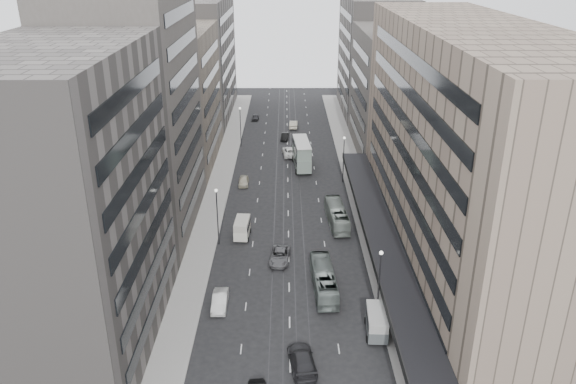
{
  "coord_description": "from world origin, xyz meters",
  "views": [
    {
      "loc": [
        -0.43,
        -56.92,
        37.31
      ],
      "look_at": [
        -0.05,
        18.58,
        5.05
      ],
      "focal_mm": 35.0,
      "sensor_mm": 36.0,
      "label": 1
    }
  ],
  "objects_px": {
    "sedan_1": "(220,301)",
    "sedan_2": "(280,256)",
    "vw_microbus": "(377,322)",
    "panel_van": "(242,228)",
    "bus_near": "(324,280)",
    "double_decker": "(302,154)",
    "bus_far": "(337,215)"
  },
  "relations": [
    {
      "from": "vw_microbus",
      "to": "panel_van",
      "type": "distance_m",
      "value": 27.06
    },
    {
      "from": "bus_near",
      "to": "panel_van",
      "type": "relative_size",
      "value": 2.34
    },
    {
      "from": "double_decker",
      "to": "panel_van",
      "type": "xyz_separation_m",
      "value": [
        -9.19,
        -28.04,
        -1.31
      ]
    },
    {
      "from": "bus_near",
      "to": "sedan_1",
      "type": "height_order",
      "value": "bus_near"
    },
    {
      "from": "sedan_1",
      "to": "sedan_2",
      "type": "bearing_deg",
      "value": 56.41
    },
    {
      "from": "sedan_1",
      "to": "sedan_2",
      "type": "height_order",
      "value": "sedan_1"
    },
    {
      "from": "bus_near",
      "to": "panel_van",
      "type": "height_order",
      "value": "bus_near"
    },
    {
      "from": "sedan_1",
      "to": "vw_microbus",
      "type": "bearing_deg",
      "value": -16.49
    },
    {
      "from": "bus_near",
      "to": "sedan_2",
      "type": "bearing_deg",
      "value": -55.5
    },
    {
      "from": "bus_far",
      "to": "panel_van",
      "type": "bearing_deg",
      "value": 12.87
    },
    {
      "from": "panel_van",
      "to": "sedan_1",
      "type": "bearing_deg",
      "value": -91.34
    },
    {
      "from": "panel_van",
      "to": "sedan_2",
      "type": "xyz_separation_m",
      "value": [
        5.39,
        -6.75,
        -0.75
      ]
    },
    {
      "from": "panel_van",
      "to": "sedan_2",
      "type": "distance_m",
      "value": 8.66
    },
    {
      "from": "bus_far",
      "to": "sedan_1",
      "type": "height_order",
      "value": "bus_far"
    },
    {
      "from": "bus_near",
      "to": "double_decker",
      "type": "height_order",
      "value": "double_decker"
    },
    {
      "from": "panel_van",
      "to": "double_decker",
      "type": "bearing_deg",
      "value": 75.04
    },
    {
      "from": "double_decker",
      "to": "bus_near",
      "type": "bearing_deg",
      "value": -92.39
    },
    {
      "from": "vw_microbus",
      "to": "sedan_2",
      "type": "distance_m",
      "value": 18.46
    },
    {
      "from": "bus_far",
      "to": "double_decker",
      "type": "xyz_separation_m",
      "value": [
        -4.6,
        23.9,
        1.37
      ]
    },
    {
      "from": "bus_near",
      "to": "sedan_2",
      "type": "height_order",
      "value": "bus_near"
    },
    {
      "from": "double_decker",
      "to": "sedan_1",
      "type": "distance_m",
      "value": 46.37
    },
    {
      "from": "panel_van",
      "to": "sedan_1",
      "type": "distance_m",
      "value": 17.13
    },
    {
      "from": "sedan_1",
      "to": "sedan_2",
      "type": "distance_m",
      "value": 12.32
    },
    {
      "from": "sedan_2",
      "to": "panel_van",
      "type": "bearing_deg",
      "value": 134.56
    },
    {
      "from": "sedan_1",
      "to": "bus_far",
      "type": "bearing_deg",
      "value": 54.04
    },
    {
      "from": "bus_near",
      "to": "bus_far",
      "type": "distance_m",
      "value": 18.12
    },
    {
      "from": "double_decker",
      "to": "sedan_2",
      "type": "height_order",
      "value": "double_decker"
    },
    {
      "from": "bus_far",
      "to": "sedan_2",
      "type": "relative_size",
      "value": 1.93
    },
    {
      "from": "panel_van",
      "to": "bus_near",
      "type": "bearing_deg",
      "value": -48.85
    },
    {
      "from": "panel_van",
      "to": "vw_microbus",
      "type": "bearing_deg",
      "value": -51.16
    },
    {
      "from": "bus_near",
      "to": "double_decker",
      "type": "bearing_deg",
      "value": -90.77
    },
    {
      "from": "vw_microbus",
      "to": "sedan_1",
      "type": "xyz_separation_m",
      "value": [
        -17.13,
        4.93,
        -0.68
      ]
    }
  ]
}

